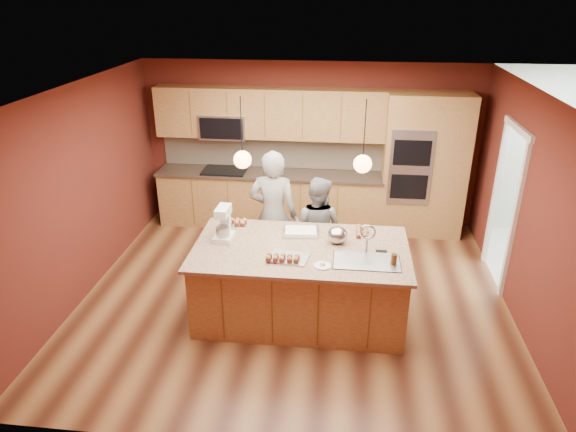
# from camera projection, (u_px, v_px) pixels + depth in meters

# --- Properties ---
(floor) EXTENTS (5.50, 5.50, 0.00)m
(floor) POSITION_uv_depth(u_px,v_px,m) (294.00, 295.00, 6.83)
(floor) COLOR #452315
(floor) RESTS_ON ground
(ceiling) EXTENTS (5.50, 5.50, 0.00)m
(ceiling) POSITION_uv_depth(u_px,v_px,m) (295.00, 90.00, 5.73)
(ceiling) COLOR white
(ceiling) RESTS_ON ground
(wall_back) EXTENTS (5.50, 0.00, 5.50)m
(wall_back) POSITION_uv_depth(u_px,v_px,m) (310.00, 145.00, 8.55)
(wall_back) COLOR #531D15
(wall_back) RESTS_ON ground
(wall_front) EXTENTS (5.50, 0.00, 5.50)m
(wall_front) POSITION_uv_depth(u_px,v_px,m) (262.00, 324.00, 4.01)
(wall_front) COLOR #531D15
(wall_front) RESTS_ON ground
(wall_left) EXTENTS (0.00, 5.00, 5.00)m
(wall_left) POSITION_uv_depth(u_px,v_px,m) (81.00, 192.00, 6.56)
(wall_left) COLOR #531D15
(wall_left) RESTS_ON ground
(wall_right) EXTENTS (0.00, 5.00, 5.00)m
(wall_right) POSITION_uv_depth(u_px,v_px,m) (528.00, 212.00, 6.00)
(wall_right) COLOR #531D15
(wall_right) RESTS_ON ground
(cabinet_run) EXTENTS (3.74, 0.64, 2.30)m
(cabinet_run) POSITION_uv_depth(u_px,v_px,m) (268.00, 169.00, 8.54)
(cabinet_run) COLOR brown
(cabinet_run) RESTS_ON floor
(oven_column) EXTENTS (1.30, 0.62, 2.30)m
(oven_column) POSITION_uv_depth(u_px,v_px,m) (424.00, 166.00, 8.16)
(oven_column) COLOR brown
(oven_column) RESTS_ON floor
(doorway_trim) EXTENTS (0.08, 1.11, 2.20)m
(doorway_trim) POSITION_uv_depth(u_px,v_px,m) (504.00, 209.00, 6.85)
(doorway_trim) COLOR silver
(doorway_trim) RESTS_ON wall_right
(pendant_left) EXTENTS (0.20, 0.20, 0.80)m
(pendant_left) POSITION_uv_depth(u_px,v_px,m) (243.00, 159.00, 5.70)
(pendant_left) COLOR black
(pendant_left) RESTS_ON ceiling
(pendant_right) EXTENTS (0.20, 0.20, 0.80)m
(pendant_right) POSITION_uv_depth(u_px,v_px,m) (363.00, 164.00, 5.56)
(pendant_right) COLOR black
(pendant_right) RESTS_ON ceiling
(island) EXTENTS (2.55, 1.43, 1.32)m
(island) POSITION_uv_depth(u_px,v_px,m) (302.00, 281.00, 6.25)
(island) COLOR brown
(island) RESTS_ON floor
(person_left) EXTENTS (0.68, 0.46, 1.82)m
(person_left) POSITION_uv_depth(u_px,v_px,m) (273.00, 215.00, 7.00)
(person_left) COLOR black
(person_left) RESTS_ON floor
(person_right) EXTENTS (0.87, 0.77, 1.48)m
(person_right) POSITION_uv_depth(u_px,v_px,m) (317.00, 228.00, 7.01)
(person_right) COLOR slate
(person_right) RESTS_ON floor
(stand_mixer) EXTENTS (0.24, 0.32, 0.42)m
(stand_mixer) POSITION_uv_depth(u_px,v_px,m) (224.00, 226.00, 6.20)
(stand_mixer) COLOR white
(stand_mixer) RESTS_ON island
(sheet_cake) EXTENTS (0.47, 0.36, 0.05)m
(sheet_cake) POSITION_uv_depth(u_px,v_px,m) (301.00, 232.00, 6.41)
(sheet_cake) COLOR silver
(sheet_cake) RESTS_ON island
(cooling_rack) EXTENTS (0.48, 0.38, 0.02)m
(cooling_rack) POSITION_uv_depth(u_px,v_px,m) (289.00, 257.00, 5.82)
(cooling_rack) COLOR #B2B4BA
(cooling_rack) RESTS_ON island
(mixing_bowl) EXTENTS (0.25, 0.25, 0.21)m
(mixing_bowl) POSITION_uv_depth(u_px,v_px,m) (337.00, 235.00, 6.15)
(mixing_bowl) COLOR #AAAEB2
(mixing_bowl) RESTS_ON island
(plate) EXTENTS (0.19, 0.19, 0.01)m
(plate) POSITION_uv_depth(u_px,v_px,m) (323.00, 266.00, 5.66)
(plate) COLOR silver
(plate) RESTS_ON island
(tumbler) EXTENTS (0.07, 0.07, 0.13)m
(tumbler) POSITION_uv_depth(u_px,v_px,m) (394.00, 260.00, 5.66)
(tumbler) COLOR #3E260F
(tumbler) RESTS_ON island
(phone) EXTENTS (0.13, 0.07, 0.01)m
(phone) POSITION_uv_depth(u_px,v_px,m) (381.00, 252.00, 5.96)
(phone) COLOR black
(phone) RESTS_ON island
(cupcakes_left) EXTENTS (0.33, 0.17, 0.08)m
(cupcakes_left) POSITION_uv_depth(u_px,v_px,m) (234.00, 222.00, 6.63)
(cupcakes_left) COLOR #B16F41
(cupcakes_left) RESTS_ON island
(cupcakes_rack) EXTENTS (0.39, 0.16, 0.07)m
(cupcakes_rack) POSITION_uv_depth(u_px,v_px,m) (283.00, 258.00, 5.73)
(cupcakes_rack) COLOR #B16F41
(cupcakes_rack) RESTS_ON island
(cupcakes_right) EXTENTS (0.16, 0.32, 0.07)m
(cupcakes_right) POSITION_uv_depth(u_px,v_px,m) (362.00, 231.00, 6.38)
(cupcakes_right) COLOR #B16F41
(cupcakes_right) RESTS_ON island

